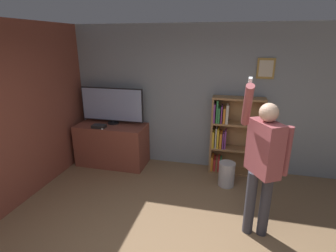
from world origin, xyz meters
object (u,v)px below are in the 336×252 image
Objects in this scene: bookshelf at (230,136)px; television at (112,105)px; person at (263,159)px; waste_bin at (227,174)px; game_console at (99,126)px.

television is at bearing -177.61° from bookshelf.
person is at bearing -30.22° from television.
waste_bin is (2.27, -0.43, -0.98)m from television.
waste_bin is at bearing -10.77° from television.
bookshelf is 1.73m from person.
waste_bin is at bearing 169.43° from person.
game_console is 0.59× the size of waste_bin.
game_console reaches higher than waste_bin.
television is at bearing 169.23° from waste_bin.
person is 4.82× the size of waste_bin.
game_console is 2.47m from bookshelf.
person is 1.47m from waste_bin.
game_console is at bearing -115.44° from television.
television is at bearing -150.38° from person.
person reaches higher than bookshelf.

